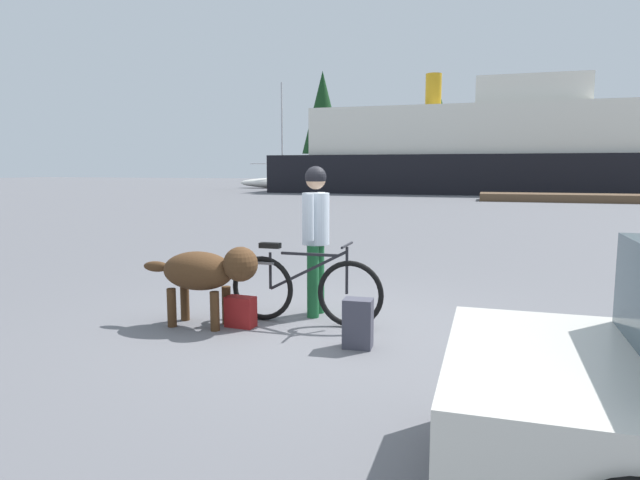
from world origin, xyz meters
The scene contains 12 objects.
ground_plane centered at (0.00, 0.00, 0.00)m, with size 160.00×160.00×0.00m, color slate.
bicycle centered at (-0.21, 0.08, 0.40)m, with size 1.78×0.44×0.93m.
person_cyclist centered at (-0.19, 0.46, 1.07)m, with size 0.32×0.53×1.76m.
dog centered at (-1.20, -0.34, 0.61)m, with size 1.39×0.50×0.91m.
backpack centered at (0.56, -0.57, 0.24)m, with size 0.28×0.20×0.48m, color #3F3F4C.
handbag_pannier centered at (-0.84, -0.26, 0.17)m, with size 0.32×0.18×0.34m, color maroon.
dock_pier centered at (7.59, 25.67, 0.20)m, with size 12.78×2.37×0.40m, color brown.
ferry_boat centered at (1.29, 34.45, 2.84)m, with size 28.98×7.55×8.21m.
sailboat_moored centered at (-15.39, 39.10, 0.50)m, with size 7.82×2.19×8.87m.
pine_tree_far_left centered at (-15.31, 50.77, 7.44)m, with size 4.28×4.28×11.70m.
pine_tree_center centered at (-3.37, 50.70, 5.97)m, with size 3.49×3.49×9.07m.
pine_tree_mid_back centered at (9.27, 60.00, 7.43)m, with size 3.64×3.64×11.62m.
Camera 1 is at (1.75, -5.69, 1.74)m, focal length 31.16 mm.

